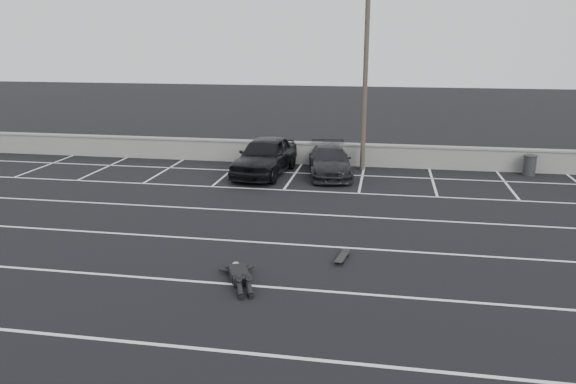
% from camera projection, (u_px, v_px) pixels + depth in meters
% --- Properties ---
extents(ground, '(120.00, 120.00, 0.00)m').
position_uv_depth(ground, '(297.00, 289.00, 13.59)').
color(ground, black).
rests_on(ground, ground).
extents(seawall, '(50.00, 0.45, 1.06)m').
position_uv_depth(seawall, '(344.00, 154.00, 26.74)').
color(seawall, gray).
rests_on(seawall, ground).
extents(stall_lines, '(36.00, 20.05, 0.01)m').
position_uv_depth(stall_lines, '(317.00, 230.00, 17.79)').
color(stall_lines, silver).
rests_on(stall_lines, ground).
extents(car_left, '(2.47, 5.10, 1.68)m').
position_uv_depth(car_left, '(265.00, 156.00, 24.87)').
color(car_left, black).
rests_on(car_left, ground).
extents(car_right, '(2.48, 4.64, 1.28)m').
position_uv_depth(car_right, '(330.00, 161.00, 24.74)').
color(car_right, black).
rests_on(car_right, ground).
extents(utility_pole, '(1.09, 0.22, 8.17)m').
position_uv_depth(utility_pole, '(365.00, 79.00, 24.87)').
color(utility_pole, '#4C4238').
rests_on(utility_pole, ground).
extents(trash_bin, '(0.68, 0.68, 0.91)m').
position_uv_depth(trash_bin, '(530.00, 165.00, 24.79)').
color(trash_bin, '#292A2C').
rests_on(trash_bin, ground).
extents(person, '(2.67, 3.07, 0.48)m').
position_uv_depth(person, '(239.00, 269.00, 14.16)').
color(person, black).
rests_on(person, ground).
extents(skateboard, '(0.35, 0.86, 0.10)m').
position_uv_depth(skateboard, '(342.00, 257.00, 15.38)').
color(skateboard, black).
rests_on(skateboard, ground).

